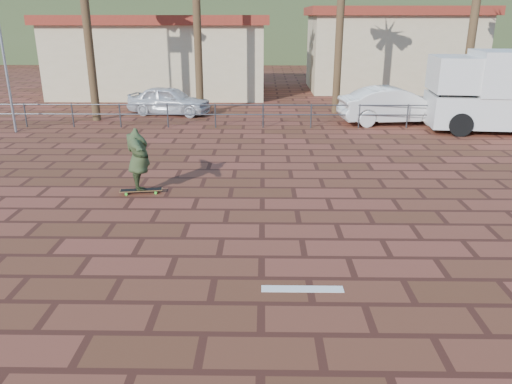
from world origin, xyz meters
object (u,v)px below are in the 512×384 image
(longboard, at_px, (141,190))
(skateboarder, at_px, (139,159))
(car_silver, at_px, (169,100))
(car_white, at_px, (395,105))
(campervan, at_px, (511,90))

(longboard, height_order, skateboarder, skateboarder)
(car_silver, bearing_deg, longboard, -161.33)
(car_silver, xyz_separation_m, car_white, (10.16, -1.99, 0.12))
(campervan, bearing_deg, skateboarder, -142.85)
(skateboarder, relative_size, car_white, 0.43)
(campervan, bearing_deg, longboard, -142.85)
(longboard, xyz_separation_m, campervan, (13.05, 7.85, 1.58))
(longboard, relative_size, car_white, 0.24)
(skateboarder, bearing_deg, campervan, -81.26)
(longboard, height_order, car_silver, car_silver)
(car_white, bearing_deg, skateboarder, 129.81)
(longboard, bearing_deg, skateboarder, 171.25)
(longboard, height_order, car_white, car_white)
(skateboarder, height_order, car_white, skateboarder)
(campervan, bearing_deg, car_white, 166.21)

